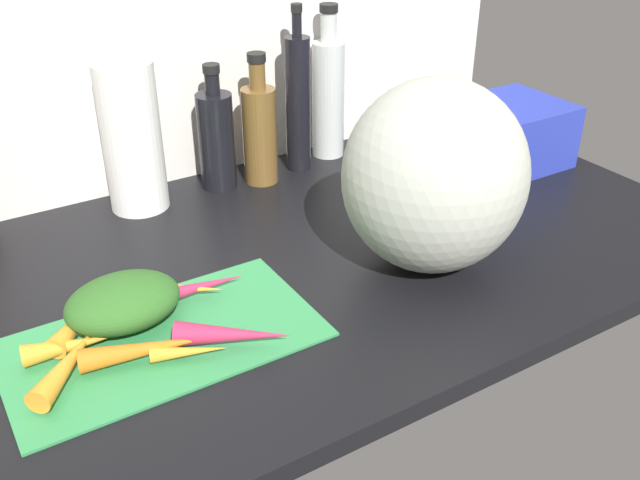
{
  "coord_description": "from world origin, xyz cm",
  "views": [
    {
      "loc": [
        -38.07,
        -90.41,
        61.45
      ],
      "look_at": [
        10.54,
        -12.02,
        8.65
      ],
      "focal_mm": 40.37,
      "sensor_mm": 36.0,
      "label": 1
    }
  ],
  "objects_px": {
    "carrot_4": "(71,346)",
    "carrot_6": "(149,348)",
    "bottle_1": "(260,131)",
    "carrot_2": "(189,351)",
    "paper_towel_roll": "(132,138)",
    "dish_rack": "(505,135)",
    "carrot_7": "(77,322)",
    "carrot_3": "(69,362)",
    "cutting_board": "(163,338)",
    "carrot_0": "(233,335)",
    "bottle_3": "(328,95)",
    "bottle_0": "(216,139)",
    "bottle_2": "(298,102)",
    "winter_squash": "(435,176)",
    "carrot_5": "(177,289)",
    "carrot_1": "(195,288)"
  },
  "relations": [
    {
      "from": "carrot_4",
      "to": "carrot_6",
      "type": "bearing_deg",
      "value": -35.79
    },
    {
      "from": "bottle_1",
      "to": "carrot_4",
      "type": "bearing_deg",
      "value": -142.39
    },
    {
      "from": "carrot_2",
      "to": "paper_towel_roll",
      "type": "relative_size",
      "value": 0.37
    },
    {
      "from": "carrot_6",
      "to": "dish_rack",
      "type": "bearing_deg",
      "value": 15.36
    },
    {
      "from": "carrot_7",
      "to": "carrot_3",
      "type": "bearing_deg",
      "value": -112.01
    },
    {
      "from": "cutting_board",
      "to": "carrot_0",
      "type": "bearing_deg",
      "value": -43.19
    },
    {
      "from": "bottle_1",
      "to": "bottle_3",
      "type": "bearing_deg",
      "value": 13.59
    },
    {
      "from": "carrot_6",
      "to": "bottle_3",
      "type": "bearing_deg",
      "value": 39.37
    },
    {
      "from": "bottle_0",
      "to": "bottle_1",
      "type": "xyz_separation_m",
      "value": [
        0.08,
        -0.02,
        0.0
      ]
    },
    {
      "from": "carrot_0",
      "to": "bottle_2",
      "type": "relative_size",
      "value": 0.47
    },
    {
      "from": "cutting_board",
      "to": "paper_towel_roll",
      "type": "distance_m",
      "value": 0.45
    },
    {
      "from": "bottle_2",
      "to": "bottle_3",
      "type": "height_order",
      "value": "bottle_2"
    },
    {
      "from": "cutting_board",
      "to": "bottle_1",
      "type": "relative_size",
      "value": 1.66
    },
    {
      "from": "carrot_2",
      "to": "cutting_board",
      "type": "bearing_deg",
      "value": 102.0
    },
    {
      "from": "carrot_7",
      "to": "paper_towel_roll",
      "type": "distance_m",
      "value": 0.41
    },
    {
      "from": "carrot_2",
      "to": "carrot_6",
      "type": "height_order",
      "value": "carrot_6"
    },
    {
      "from": "cutting_board",
      "to": "winter_squash",
      "type": "xyz_separation_m",
      "value": [
        0.45,
        -0.03,
        0.15
      ]
    },
    {
      "from": "bottle_1",
      "to": "carrot_3",
      "type": "bearing_deg",
      "value": -140.51
    },
    {
      "from": "carrot_2",
      "to": "carrot_3",
      "type": "height_order",
      "value": "carrot_3"
    },
    {
      "from": "carrot_3",
      "to": "carrot_5",
      "type": "xyz_separation_m",
      "value": [
        0.18,
        0.09,
        -0.0
      ]
    },
    {
      "from": "cutting_board",
      "to": "carrot_7",
      "type": "distance_m",
      "value": 0.12
    },
    {
      "from": "winter_squash",
      "to": "carrot_3",
      "type": "bearing_deg",
      "value": 178.3
    },
    {
      "from": "bottle_1",
      "to": "bottle_2",
      "type": "xyz_separation_m",
      "value": [
        0.1,
        0.02,
        0.04
      ]
    },
    {
      "from": "paper_towel_roll",
      "to": "dish_rack",
      "type": "xyz_separation_m",
      "value": [
        0.72,
        -0.21,
        -0.07
      ]
    },
    {
      "from": "carrot_4",
      "to": "carrot_6",
      "type": "relative_size",
      "value": 0.68
    },
    {
      "from": "bottle_1",
      "to": "bottle_3",
      "type": "distance_m",
      "value": 0.19
    },
    {
      "from": "carrot_0",
      "to": "bottle_0",
      "type": "height_order",
      "value": "bottle_0"
    },
    {
      "from": "cutting_board",
      "to": "bottle_3",
      "type": "xyz_separation_m",
      "value": [
        0.55,
        0.44,
        0.13
      ]
    },
    {
      "from": "winter_squash",
      "to": "bottle_0",
      "type": "distance_m",
      "value": 0.47
    },
    {
      "from": "carrot_3",
      "to": "winter_squash",
      "type": "relative_size",
      "value": 0.51
    },
    {
      "from": "carrot_7",
      "to": "dish_rack",
      "type": "height_order",
      "value": "dish_rack"
    },
    {
      "from": "carrot_1",
      "to": "bottle_1",
      "type": "height_order",
      "value": "bottle_1"
    },
    {
      "from": "carrot_0",
      "to": "carrot_5",
      "type": "distance_m",
      "value": 0.15
    },
    {
      "from": "carrot_4",
      "to": "bottle_2",
      "type": "height_order",
      "value": "bottle_2"
    },
    {
      "from": "carrot_7",
      "to": "bottle_1",
      "type": "height_order",
      "value": "bottle_1"
    },
    {
      "from": "bottle_0",
      "to": "dish_rack",
      "type": "relative_size",
      "value": 1.03
    },
    {
      "from": "carrot_7",
      "to": "bottle_1",
      "type": "xyz_separation_m",
      "value": [
        0.46,
        0.32,
        0.08
      ]
    },
    {
      "from": "winter_squash",
      "to": "bottle_3",
      "type": "relative_size",
      "value": 0.96
    },
    {
      "from": "carrot_3",
      "to": "dish_rack",
      "type": "distance_m",
      "value": 0.98
    },
    {
      "from": "winter_squash",
      "to": "carrot_1",
      "type": "bearing_deg",
      "value": 165.68
    },
    {
      "from": "carrot_2",
      "to": "bottle_0",
      "type": "distance_m",
      "value": 0.55
    },
    {
      "from": "winter_squash",
      "to": "bottle_0",
      "type": "xyz_separation_m",
      "value": [
        -0.17,
        0.44,
        -0.05
      ]
    },
    {
      "from": "dish_rack",
      "to": "bottle_2",
      "type": "bearing_deg",
      "value": 151.03
    },
    {
      "from": "carrot_0",
      "to": "carrot_7",
      "type": "xyz_separation_m",
      "value": [
        -0.17,
        0.14,
        -0.0
      ]
    },
    {
      "from": "carrot_1",
      "to": "winter_squash",
      "type": "distance_m",
      "value": 0.4
    },
    {
      "from": "carrot_3",
      "to": "bottle_2",
      "type": "distance_m",
      "value": 0.73
    },
    {
      "from": "carrot_5",
      "to": "carrot_6",
      "type": "xyz_separation_m",
      "value": [
        -0.09,
        -0.12,
        0.0
      ]
    },
    {
      "from": "carrot_1",
      "to": "carrot_5",
      "type": "height_order",
      "value": "same"
    },
    {
      "from": "carrot_0",
      "to": "carrot_4",
      "type": "height_order",
      "value": "carrot_0"
    },
    {
      "from": "carrot_7",
      "to": "bottle_1",
      "type": "bearing_deg",
      "value": 35.13
    }
  ]
}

